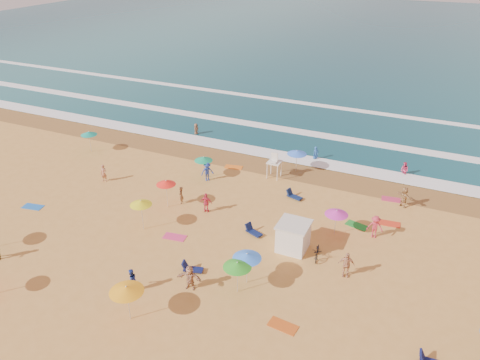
% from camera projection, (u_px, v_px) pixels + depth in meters
% --- Properties ---
extents(ground, '(220.00, 220.00, 0.00)m').
position_uv_depth(ground, '(205.00, 230.00, 35.60)').
color(ground, gold).
rests_on(ground, ground).
extents(ocean, '(220.00, 140.00, 0.18)m').
position_uv_depth(ocean, '(386.00, 37.00, 103.26)').
color(ocean, '#0C4756').
rests_on(ocean, ground).
extents(wet_sand, '(220.00, 220.00, 0.00)m').
position_uv_depth(wet_sand, '(266.00, 165.00, 45.67)').
color(wet_sand, olive).
rests_on(wet_sand, ground).
extents(surf_foam, '(200.00, 18.70, 0.05)m').
position_uv_depth(surf_foam, '(295.00, 133.00, 52.73)').
color(surf_foam, white).
rests_on(surf_foam, ground).
extents(cabana, '(2.00, 2.00, 2.00)m').
position_uv_depth(cabana, '(293.00, 237.00, 33.06)').
color(cabana, white).
rests_on(cabana, ground).
extents(cabana_roof, '(2.20, 2.20, 0.12)m').
position_uv_depth(cabana_roof, '(294.00, 224.00, 32.57)').
color(cabana_roof, silver).
rests_on(cabana_roof, cabana).
extents(bicycle, '(0.94, 1.92, 0.97)m').
position_uv_depth(bicycle, '(317.00, 252.00, 32.36)').
color(bicycle, black).
rests_on(bicycle, ground).
extents(lifeguard_stand, '(1.20, 1.20, 2.10)m').
position_uv_depth(lifeguard_stand, '(274.00, 167.00, 42.91)').
color(lifeguard_stand, white).
rests_on(lifeguard_stand, ground).
extents(beach_umbrellas, '(47.27, 26.31, 0.80)m').
position_uv_depth(beach_umbrellas, '(295.00, 224.00, 32.55)').
color(beach_umbrellas, '#13A16A').
rests_on(beach_umbrellas, ground).
extents(loungers, '(53.56, 23.93, 0.34)m').
position_uv_depth(loungers, '(264.00, 280.00, 30.17)').
color(loungers, '#0F214F').
rests_on(loungers, ground).
extents(towels, '(30.00, 28.31, 0.03)m').
position_uv_depth(towels, '(205.00, 242.00, 34.25)').
color(towels, '#C94919').
rests_on(towels, ground).
extents(beachgoers, '(35.37, 26.62, 2.08)m').
position_uv_depth(beachgoers, '(245.00, 207.00, 37.10)').
color(beachgoers, '#DF3755').
rests_on(beachgoers, ground).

